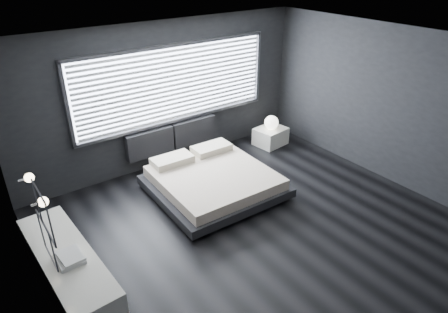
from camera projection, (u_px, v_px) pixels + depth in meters
room at (259, 148)px, 5.65m from camera, size 6.04×6.00×2.80m
window at (176, 84)px, 7.59m from camera, size 4.14×0.09×1.52m
headboard at (173, 137)px, 7.94m from camera, size 1.96×0.16×0.52m
sconce_near at (43, 202)px, 4.09m from camera, size 0.18×0.11×0.11m
sconce_far at (29, 178)px, 4.52m from camera, size 0.18×0.11×0.11m
wall_art_upper at (44, 213)px, 3.50m from camera, size 0.01×0.48×0.48m
wall_art_lower at (47, 240)px, 3.89m from camera, size 0.01×0.48×0.48m
bed at (213, 180)px, 7.08m from camera, size 2.14×2.04×0.54m
nightstand at (270, 136)px, 8.88m from camera, size 0.71×0.62×0.38m
orb_lamp at (271, 123)px, 8.70m from camera, size 0.31×0.31×0.31m
dresser at (71, 279)px, 4.77m from camera, size 0.66×2.03×0.80m
book_stack at (70, 257)px, 4.47m from camera, size 0.28×0.37×0.07m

